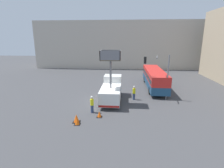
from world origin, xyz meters
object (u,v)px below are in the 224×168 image
traffic_light_pole (159,70)px  traffic_cone_near_truck (99,114)px  city_bus (154,77)px  road_worker_directing (134,93)px  traffic_cone_far_side (77,122)px  utility_truck (112,89)px  road_worker_near_truck (92,104)px  traffic_cone_mid_road (76,119)px

traffic_light_pole → traffic_cone_near_truck: traffic_light_pole is taller
city_bus → road_worker_directing: size_ratio=6.28×
city_bus → traffic_cone_far_side: size_ratio=18.80×
utility_truck → road_worker_near_truck: (-1.79, -4.25, -0.56)m
city_bus → road_worker_directing: 7.19m
road_worker_near_truck → traffic_cone_mid_road: bearing=-15.5°
traffic_cone_mid_road → traffic_cone_far_side: bearing=-66.1°
traffic_cone_near_truck → traffic_cone_far_side: traffic_cone_near_truck is taller
road_worker_near_truck → road_worker_directing: (4.74, 4.63, -0.01)m
traffic_cone_far_side → road_worker_near_truck: bearing=72.9°
road_worker_near_truck → city_bus: bearing=151.6°
traffic_light_pole → traffic_cone_near_truck: 10.13m
traffic_cone_near_truck → road_worker_directing: bearing=56.5°
traffic_cone_near_truck → traffic_cone_far_side: bearing=-135.7°
traffic_light_pole → road_worker_directing: traffic_light_pole is taller
road_worker_directing → traffic_cone_near_truck: size_ratio=2.95×
traffic_light_pole → city_bus: bearing=86.6°
city_bus → road_worker_near_truck: 13.66m
utility_truck → road_worker_directing: utility_truck is taller
traffic_light_pole → traffic_cone_near_truck: (-7.01, -6.33, -3.68)m
city_bus → traffic_light_pole: 5.99m
utility_truck → traffic_cone_mid_road: utility_truck is taller
city_bus → road_worker_directing: city_bus is taller
traffic_cone_mid_road → city_bus: bearing=54.6°
utility_truck → traffic_light_pole: bearing=9.3°
traffic_cone_near_truck → traffic_cone_mid_road: traffic_cone_mid_road is taller
utility_truck → road_worker_directing: bearing=7.4°
traffic_light_pole → road_worker_near_truck: traffic_light_pole is taller
road_worker_near_truck → traffic_cone_mid_road: 2.69m
traffic_cone_near_truck → road_worker_near_truck: bearing=131.9°
city_bus → road_worker_near_truck: city_bus is taller
road_worker_directing → utility_truck: bearing=85.3°
traffic_light_pole → traffic_cone_far_side: size_ratio=9.34×
road_worker_near_truck → road_worker_directing: bearing=143.4°
utility_truck → traffic_light_pole: size_ratio=1.20×
road_worker_near_truck → road_worker_directing: road_worker_near_truck is taller
traffic_light_pole → traffic_cone_mid_road: bearing=-139.8°
traffic_light_pole → traffic_cone_near_truck: size_ratio=9.20×
traffic_cone_mid_road → utility_truck: bearing=66.6°
utility_truck → traffic_cone_mid_road: 7.33m
traffic_light_pole → traffic_cone_far_side: traffic_light_pole is taller
city_bus → traffic_cone_mid_road: size_ratio=14.88×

